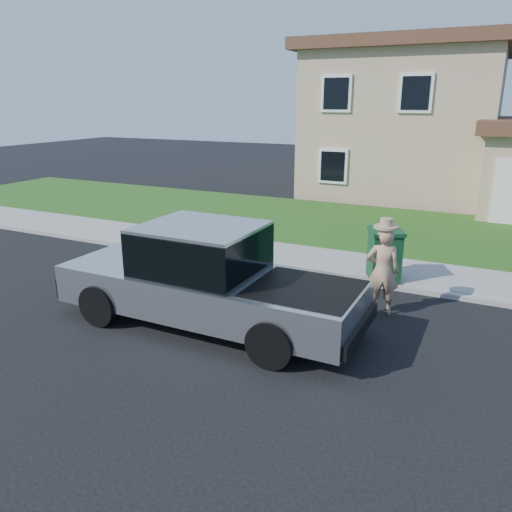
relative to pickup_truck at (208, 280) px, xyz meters
The scene contains 8 objects.
ground 1.33m from the pickup_truck, 51.21° to the left, with size 80.00×80.00×0.00m, color black.
curb 4.05m from the pickup_truck, 66.45° to the left, with size 40.00×0.20×0.12m, color gray.
sidewalk 5.05m from the pickup_truck, 71.52° to the left, with size 40.00×2.00×0.15m, color gray.
lawn 9.39m from the pickup_truck, 80.29° to the left, with size 40.00×7.00×0.10m, color #1C4B15.
house 17.35m from the pickup_truck, 83.69° to the left, with size 14.00×11.30×6.85m.
pickup_truck is the anchor object (origin of this frame).
woman 3.63m from the pickup_truck, 34.70° to the left, with size 0.77×0.60×2.06m.
trash_bin 4.68m from the pickup_truck, 55.44° to the left, with size 1.05×1.10×1.24m.
Camera 1 is at (4.33, -8.61, 4.34)m, focal length 35.00 mm.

